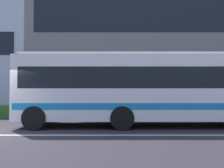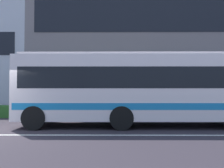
{
  "view_description": "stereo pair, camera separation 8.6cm",
  "coord_description": "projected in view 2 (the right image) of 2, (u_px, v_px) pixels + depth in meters",
  "views": [
    {
      "loc": [
        4.9,
        -8.32,
        1.62
      ],
      "look_at": [
        4.91,
        2.41,
        1.96
      ],
      "focal_mm": 36.12,
      "sensor_mm": 36.0,
      "label": 1
    },
    {
      "loc": [
        4.98,
        -8.32,
        1.62
      ],
      "look_at": [
        4.91,
        2.41,
        1.96
      ],
      "focal_mm": 36.12,
      "sensor_mm": 36.0,
      "label": 2
    }
  ],
  "objects": [
    {
      "name": "transit_bus",
      "position": [
        134.0,
        87.0,
        10.54
      ],
      "size": [
        10.61,
        2.63,
        3.3
      ],
      "color": "silver",
      "rests_on": "ground_plane"
    },
    {
      "name": "apartment_block_right",
      "position": [
        139.0,
        44.0,
        24.16
      ],
      "size": [
        19.84,
        12.02,
        13.31
      ],
      "color": "gray",
      "rests_on": "ground_plane"
    },
    {
      "name": "hedge_row_far",
      "position": [
        49.0,
        111.0,
        14.04
      ],
      "size": [
        15.55,
        1.1,
        0.71
      ],
      "primitive_type": "cube",
      "color": "#2F6527",
      "rests_on": "ground_plane"
    }
  ]
}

